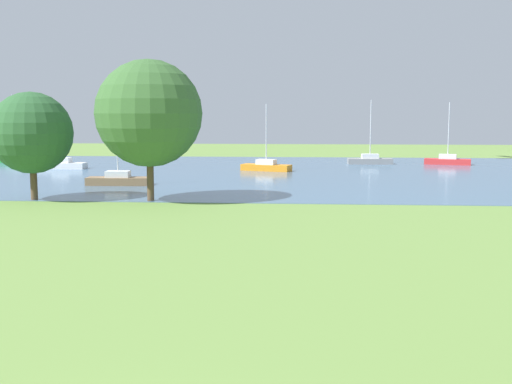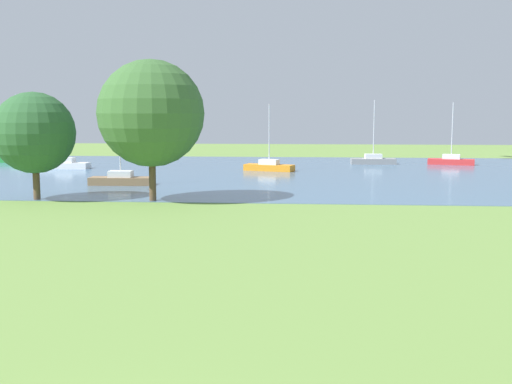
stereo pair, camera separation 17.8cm
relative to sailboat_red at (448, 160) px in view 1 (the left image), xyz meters
name	(u,v)px [view 1 (the left image)]	position (x,y,z in m)	size (l,w,h in m)	color
ground_plane	(232,227)	(-19.19, -38.20, -0.46)	(160.00, 160.00, 0.00)	olive
water_surface	(265,172)	(-19.19, -10.20, -0.45)	(140.00, 40.00, 0.02)	#496C8C
sailboat_red	(448,160)	(0.00, 0.00, 0.00)	(5.03, 2.70, 6.65)	red
sailboat_white	(62,164)	(-39.63, -7.78, -0.01)	(4.85, 1.68, 5.75)	white
sailboat_gray	(370,160)	(-8.29, -0.01, 0.00)	(4.85, 1.67, 6.90)	gray
sailboat_green	(15,158)	(-47.88, -0.56, 0.01)	(4.99, 2.30, 7.61)	green
sailboat_orange	(266,166)	(-19.12, -8.64, 0.00)	(5.03, 2.94, 6.39)	orange
sailboat_brown	(118,179)	(-29.94, -21.23, 0.00)	(4.85, 1.66, 6.90)	brown
tree_west_far	(32,133)	(-32.99, -29.60, 3.86)	(5.22, 5.22, 6.94)	brown
tree_mid_shore	(149,113)	(-25.36, -29.53, 5.10)	(6.75, 6.75, 8.94)	brown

